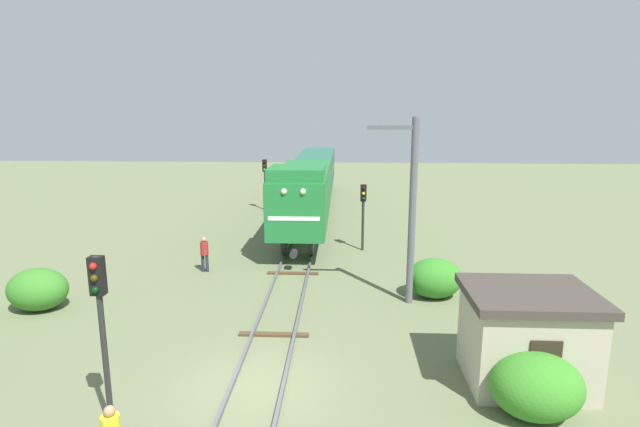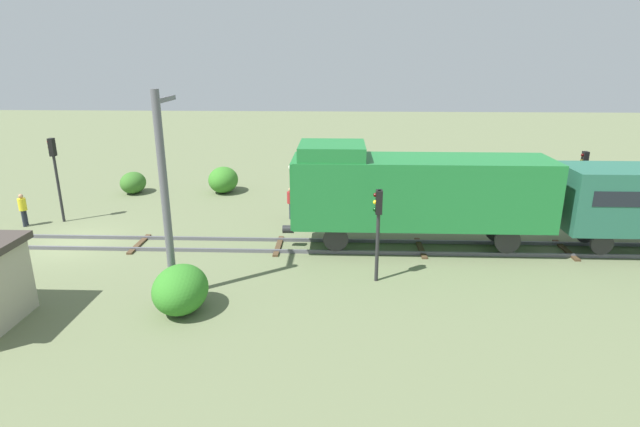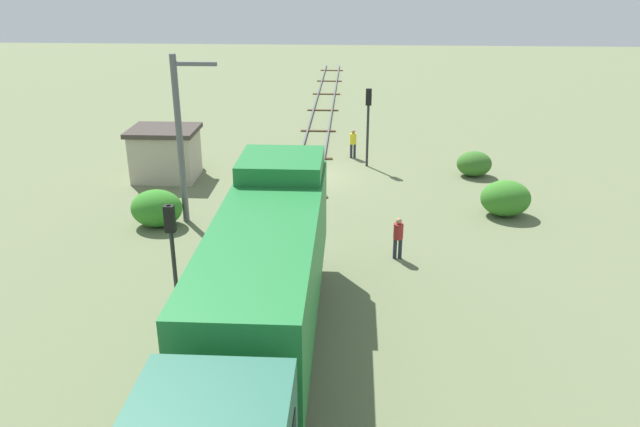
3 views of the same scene
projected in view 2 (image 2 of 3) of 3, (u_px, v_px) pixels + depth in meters
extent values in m
plane|color=#66704C|center=(71.00, 244.00, 23.11)|extent=(116.05, 116.05, 0.00)
cube|color=#595960|center=(79.00, 237.00, 23.77)|extent=(0.10, 77.36, 0.16)
cube|color=#595960|center=(63.00, 248.00, 22.40)|extent=(0.10, 77.36, 0.16)
cube|color=#4C3823|center=(3.00, 242.00, 23.22)|extent=(2.40, 0.24, 0.09)
cube|color=#4C3823|center=(139.00, 244.00, 22.97)|extent=(2.40, 0.24, 0.09)
cube|color=#4C3823|center=(278.00, 246.00, 22.73)|extent=(2.40, 0.24, 0.09)
cube|color=#4C3823|center=(421.00, 248.00, 22.49)|extent=(2.40, 0.24, 0.09)
cube|color=#4C3823|center=(566.00, 250.00, 22.25)|extent=(2.40, 0.24, 0.09)
cube|color=#1E7233|center=(421.00, 191.00, 21.69)|extent=(2.90, 11.00, 2.90)
cube|color=#1E7233|center=(332.00, 150.00, 21.31)|extent=(2.75, 2.80, 0.60)
cube|color=#1E7233|center=(294.00, 190.00, 21.90)|extent=(2.84, 0.10, 2.84)
cube|color=white|center=(293.00, 194.00, 21.96)|extent=(2.46, 0.06, 0.20)
sphere|color=white|center=(294.00, 163.00, 22.00)|extent=(0.28, 0.28, 0.28)
sphere|color=white|center=(292.00, 167.00, 21.14)|extent=(0.28, 0.28, 0.28)
cylinder|color=#262628|center=(288.00, 229.00, 22.47)|extent=(0.36, 0.50, 0.36)
cylinder|color=#262628|center=(336.00, 228.00, 23.12)|extent=(0.18, 1.10, 1.10)
cylinder|color=#262628|center=(336.00, 239.00, 21.75)|extent=(0.18, 1.10, 1.10)
cylinder|color=#262628|center=(497.00, 230.00, 22.84)|extent=(0.18, 1.10, 1.10)
cylinder|color=#262628|center=(507.00, 241.00, 21.47)|extent=(0.18, 1.10, 1.10)
cylinder|color=#262628|center=(586.00, 232.00, 22.71)|extent=(0.16, 0.96, 0.96)
cylinder|color=#262628|center=(602.00, 244.00, 21.34)|extent=(0.16, 0.96, 0.96)
cylinder|color=#262628|center=(58.00, 181.00, 25.57)|extent=(0.14, 0.14, 4.39)
cube|color=black|center=(52.00, 147.00, 25.04)|extent=(0.32, 0.24, 0.90)
sphere|color=red|center=(48.00, 142.00, 24.97)|extent=(0.16, 0.16, 0.16)
sphere|color=#3C3306|center=(49.00, 147.00, 25.05)|extent=(0.16, 0.16, 0.16)
sphere|color=black|center=(50.00, 153.00, 25.14)|extent=(0.16, 0.16, 0.16)
cylinder|color=#262628|center=(378.00, 237.00, 18.80)|extent=(0.14, 0.14, 3.62)
cube|color=black|center=(379.00, 202.00, 18.39)|extent=(0.32, 0.24, 0.90)
sphere|color=#390606|center=(375.00, 195.00, 18.31)|extent=(0.16, 0.16, 0.16)
sphere|color=yellow|center=(375.00, 202.00, 18.40)|extent=(0.16, 0.16, 0.16)
sphere|color=black|center=(375.00, 209.00, 18.48)|extent=(0.16, 0.16, 0.16)
cylinder|color=#262628|center=(580.00, 189.00, 25.04)|extent=(0.14, 0.14, 3.84)
cube|color=black|center=(585.00, 161.00, 24.59)|extent=(0.32, 0.24, 0.90)
sphere|color=#390606|center=(583.00, 155.00, 24.52)|extent=(0.16, 0.16, 0.16)
sphere|color=#3C3306|center=(582.00, 161.00, 24.60)|extent=(0.16, 0.16, 0.16)
sphere|color=green|center=(581.00, 166.00, 24.69)|extent=(0.16, 0.16, 0.16)
cylinder|color=#262B38|center=(26.00, 218.00, 25.50)|extent=(0.15, 0.15, 0.85)
cylinder|color=#262B38|center=(24.00, 219.00, 25.31)|extent=(0.15, 0.15, 0.85)
cylinder|color=yellow|center=(22.00, 204.00, 25.18)|extent=(0.38, 0.38, 0.62)
sphere|color=tan|center=(21.00, 196.00, 25.05)|extent=(0.23, 0.23, 0.23)
cylinder|color=#262B38|center=(291.00, 210.00, 26.71)|extent=(0.15, 0.15, 0.85)
cylinder|color=#262B38|center=(291.00, 211.00, 26.52)|extent=(0.15, 0.15, 0.85)
cylinder|color=maroon|center=(291.00, 198.00, 26.39)|extent=(0.38, 0.38, 0.62)
sphere|color=tan|center=(290.00, 190.00, 26.26)|extent=(0.23, 0.23, 0.23)
cylinder|color=#595960|center=(165.00, 199.00, 17.00)|extent=(0.28, 0.28, 7.32)
cube|color=#595960|center=(165.00, 99.00, 16.87)|extent=(1.80, 0.16, 0.16)
ellipsoid|color=#367B26|center=(223.00, 180.00, 31.58)|extent=(2.25, 1.84, 1.64)
ellipsoid|color=#327E26|center=(180.00, 289.00, 16.79)|extent=(2.24, 1.83, 1.63)
ellipsoid|color=#366C26|center=(133.00, 183.00, 31.44)|extent=(1.87, 1.53, 1.36)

